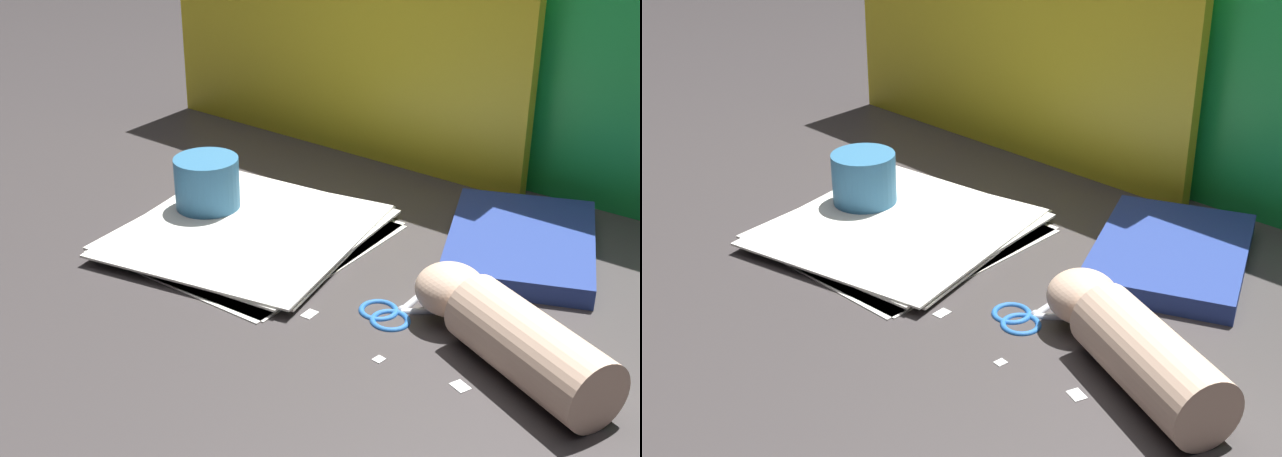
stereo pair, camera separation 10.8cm
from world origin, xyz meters
TOP-DOWN VIEW (x-y plane):
  - ground_plane at (0.00, 0.00)m, footprint 6.00×6.00m
  - backdrop_panel_left at (-0.19, 0.39)m, footprint 0.69×0.10m
  - backdrop_panel_center at (0.17, 0.39)m, footprint 0.53×0.08m
  - paper_stack at (-0.12, 0.03)m, footprint 0.33×0.35m
  - book_closed at (0.21, 0.19)m, footprint 0.25×0.30m
  - scissors at (0.14, -0.02)m, footprint 0.15×0.16m
  - hand_forearm at (0.28, -0.06)m, footprint 0.27×0.20m
  - paper_scrap_near at (0.06, -0.09)m, footprint 0.01×0.02m
  - paper_scrap_mid at (0.26, -0.13)m, footprint 0.02×0.02m
  - paper_scrap_far at (0.17, -0.13)m, footprint 0.01×0.01m
  - mug at (-0.21, 0.06)m, footprint 0.09×0.09m

SIDE VIEW (x-z plane):
  - ground_plane at x=0.00m, z-range 0.00..0.00m
  - paper_scrap_near at x=0.06m, z-range 0.00..0.00m
  - paper_scrap_mid at x=0.26m, z-range 0.00..0.00m
  - paper_scrap_far at x=0.17m, z-range 0.00..0.00m
  - scissors at x=0.14m, z-range 0.00..0.01m
  - paper_stack at x=-0.12m, z-range 0.00..0.02m
  - book_closed at x=0.21m, z-range 0.00..0.03m
  - hand_forearm at x=0.28m, z-range 0.00..0.08m
  - mug at x=-0.21m, z-range 0.00..0.09m
  - backdrop_panel_center at x=0.17m, z-range 0.00..0.38m
  - backdrop_panel_left at x=-0.19m, z-range 0.00..0.42m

